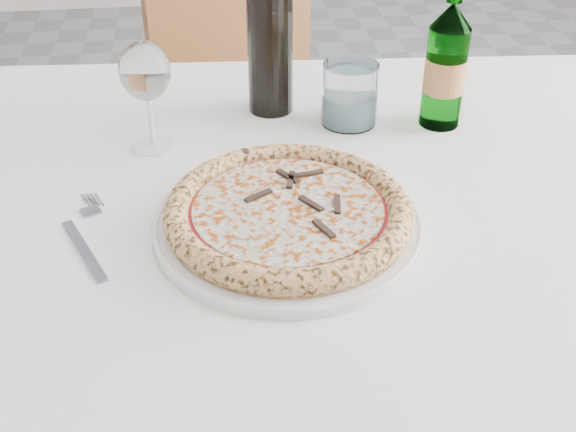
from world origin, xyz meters
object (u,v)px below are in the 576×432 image
object	(u,v)px
dining_table	(279,236)
plate	(288,223)
pizza	(288,212)
beer_bottle	(446,65)
tumbler	(349,98)
wine_bottle	(270,36)
chair_far	(250,92)
wine_glass	(145,74)

from	to	relation	value
dining_table	plate	bearing A→B (deg)	-90.00
pizza	beer_bottle	size ratio (longest dim) A/B	1.27
tumbler	wine_bottle	size ratio (longest dim) A/B	0.33
dining_table	plate	world-z (taller)	plate
beer_bottle	wine_bottle	size ratio (longest dim) A/B	0.83
plate	wine_bottle	world-z (taller)	wine_bottle
chair_far	wine_glass	xyz separation A→B (m)	(-0.19, -0.66, 0.34)
chair_far	wine_bottle	bearing A→B (deg)	-90.51
beer_bottle	pizza	bearing A→B (deg)	-136.80
wine_glass	dining_table	bearing A→B (deg)	-38.35
chair_far	tumbler	xyz separation A→B (m)	(0.11, -0.62, 0.27)
dining_table	chair_far	world-z (taller)	chair_far
pizza	tumbler	bearing A→B (deg)	64.61
pizza	dining_table	bearing A→B (deg)	90.00
plate	chair_far	bearing A→B (deg)	88.70
chair_far	wine_bottle	world-z (taller)	wine_bottle
chair_far	tumbler	bearing A→B (deg)	-79.65
tumbler	dining_table	bearing A→B (deg)	-126.35
pizza	beer_bottle	world-z (taller)	beer_bottle
chair_far	pizza	bearing A→B (deg)	-91.30
dining_table	chair_far	distance (m)	0.81
pizza	beer_bottle	bearing A→B (deg)	43.20
chair_far	wine_bottle	xyz separation A→B (m)	(-0.00, -0.56, 0.35)
wine_glass	wine_bottle	distance (m)	0.22
plate	wine_bottle	xyz separation A→B (m)	(0.02, 0.34, 0.12)
plate	tumbler	size ratio (longest dim) A/B	3.48
plate	tumbler	bearing A→B (deg)	64.61
pizza	wine_bottle	bearing A→B (deg)	87.42
chair_far	pizza	xyz separation A→B (m)	(-0.02, -0.90, 0.25)
chair_far	wine_bottle	distance (m)	0.66
wine_glass	tumbler	distance (m)	0.32
beer_bottle	wine_bottle	world-z (taller)	wine_bottle
tumbler	wine_bottle	bearing A→B (deg)	152.00
tumbler	beer_bottle	bearing A→B (deg)	-8.85
dining_table	wine_bottle	xyz separation A→B (m)	(0.02, 0.24, 0.21)
plate	wine_glass	size ratio (longest dim) A/B	2.06
pizza	tumbler	distance (m)	0.31
plate	pizza	bearing A→B (deg)	-163.78
chair_far	plate	xyz separation A→B (m)	(-0.02, -0.90, 0.23)
wine_glass	tumbler	world-z (taller)	wine_glass
chair_far	beer_bottle	bearing A→B (deg)	-68.28
dining_table	pizza	size ratio (longest dim) A/B	5.12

